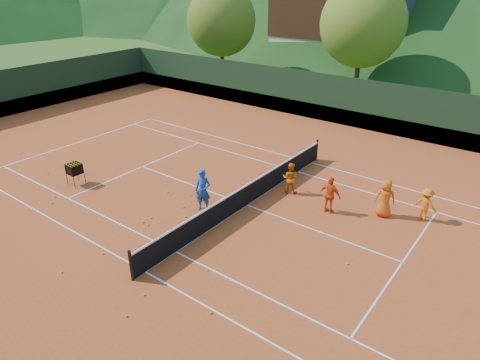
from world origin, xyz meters
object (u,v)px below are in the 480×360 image
Objects in this scene: student_d at (426,204)px; ball_hopper at (74,169)px; coach at (203,190)px; student_c at (385,198)px; student_b at (330,195)px; tennis_net at (247,194)px; student_a at (290,178)px; chalet_left at (346,7)px.

ball_hopper is at bearing 32.60° from student_d.
student_c is (5.94, 3.90, -0.09)m from coach.
coach is 8.59m from student_d.
student_b is 0.99× the size of student_c.
coach is 1.14× the size of student_b.
student_c is 1.50m from student_d.
coach reaches higher than tennis_net.
student_b reaches higher than student_d.
student_d is 0.11× the size of tennis_net.
tennis_net is (-0.80, -2.05, -0.19)m from student_a.
tennis_net is at bearing 49.19° from student_a.
chalet_left is (-10.80, 27.95, 4.94)m from student_a.
coach is 32.91m from chalet_left.
student_a is 0.89× the size of student_c.
student_c is 31.54m from chalet_left.
student_c is 13.28m from ball_hopper.
coach is 1.12× the size of student_c.
student_d is at bearing -58.98° from chalet_left.
chalet_left reaches higher than student_b.
coach reaches higher than student_b.
student_a is 0.90× the size of student_b.
student_a is at bearing 19.55° from student_d.
tennis_net is at bearing 7.40° from student_c.
tennis_net is (-6.12, -3.20, -0.17)m from student_d.
tennis_net is (-2.94, -1.52, -0.26)m from student_b.
tennis_net is at bearing -71.57° from chalet_left.
student_d reaches higher than ball_hopper.
tennis_net is at bearing 23.11° from ball_hopper.
student_a is 2.21m from student_b.
coach is 1.74× the size of ball_hopper.
chalet_left is at bearing 108.43° from tennis_net.
student_a is 4.00m from student_c.
student_a is at bearing -13.56° from student_c.
ball_hopper is (-13.38, -6.29, 0.08)m from student_d.
coach reaches higher than ball_hopper.
student_b is 0.11× the size of chalet_left.
tennis_net is 32.04m from chalet_left.
student_b is 1.14× the size of student_d.
coach is 3.93m from student_a.
student_c reaches higher than ball_hopper.
coach is at bearing -131.20° from tennis_net.
chalet_left is at bearing 94.74° from ball_hopper.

